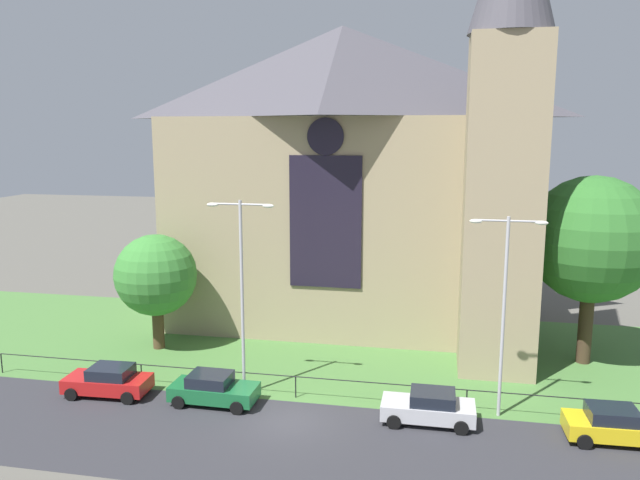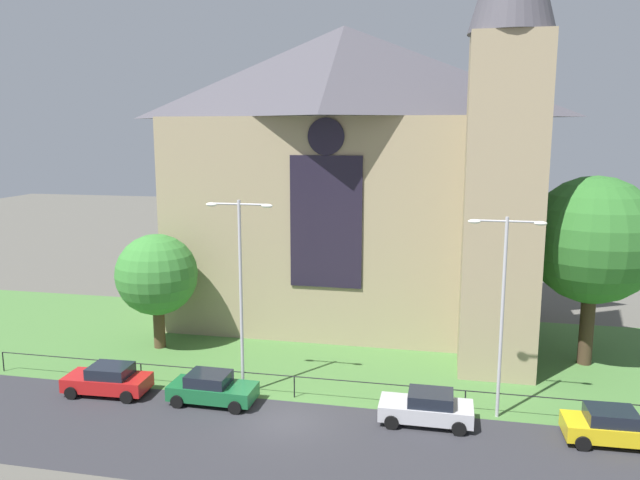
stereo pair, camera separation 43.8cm
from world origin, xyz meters
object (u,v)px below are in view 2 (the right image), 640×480
Objects in this scene: tree_right_far at (593,240)px; streetlamp_far at (503,294)px; church_building at (353,174)px; parked_car_silver at (427,408)px; tree_left_near at (157,275)px; streetlamp_near at (241,276)px; parked_car_red at (108,380)px; parked_car_yellow at (614,427)px; parked_car_green at (212,388)px.

tree_right_far is 1.14× the size of streetlamp_far.
church_building is 18.54m from parked_car_silver.
streetlamp_near reaches higher than tree_left_near.
church_building is 6.08× the size of parked_car_red.
church_building is 3.69× the size of tree_left_near.
tree_left_near is 1.66× the size of parked_car_yellow.
church_building is at bearing -68.75° from parked_car_silver.
streetlamp_far is at bearing -15.60° from tree_left_near.
tree_right_far is at bearing 5.69° from tree_left_near.
streetlamp_far is at bearing -123.85° from tree_right_far.
streetlamp_near is at bearing -170.61° from parked_car_red.
tree_right_far is 26.93m from parked_car_red.
parked_car_silver is (10.35, -0.01, 0.00)m from parked_car_green.
parked_car_silver is (15.88, 0.07, 0.00)m from parked_car_red.
parked_car_green is (-1.13, -1.33, -5.37)m from streetlamp_near.
streetlamp_near is at bearing 173.03° from parked_car_yellow.
parked_car_silver is at bearing 176.68° from parked_car_yellow.
parked_car_silver is at bearing -132.48° from tree_right_far.
streetlamp_far is (8.98, -13.47, -4.40)m from church_building.
parked_car_green is at bearing 178.27° from parked_car_red.
streetlamp_far is (19.65, -5.49, 1.32)m from tree_left_near.
parked_car_silver is (-8.53, -9.32, -6.41)m from tree_right_far.
parked_car_red is at bearing 177.87° from parked_car_yellow.
church_building is 2.42× the size of tree_right_far.
church_building is 18.18m from parked_car_green.
streetlamp_near is 12.40m from streetlamp_far.
church_building is 6.11× the size of parked_car_yellow.
streetlamp_near is 8.67m from parked_car_red.
parked_car_red is at bearing -85.13° from tree_left_near.
church_building is 6.15× the size of parked_car_green.
tree_right_far reaches higher than parked_car_silver.
tree_right_far is 2.52× the size of parked_car_yellow.
tree_left_near is 25.26m from tree_right_far.
parked_car_yellow is (23.73, -0.14, 0.00)m from parked_car_red.
parked_car_red and parked_car_silver have the same top height.
parked_car_red and parked_car_green have the same top height.
streetlamp_near is (-17.75, -7.98, -1.04)m from tree_right_far.
church_building reaches higher than parked_car_green.
tree_right_far is at bearing 24.20° from streetlamp_near.
parked_car_green is 0.99× the size of parked_car_yellow.
tree_left_near is 18.23m from parked_car_silver.
church_building reaches higher than tree_left_near.
church_building is at bearing 130.48° from parked_car_yellow.
parked_car_green is at bearing -0.19° from parked_car_silver.
tree_right_far reaches higher than parked_car_yellow.
parked_car_green and parked_car_silver have the same top height.
streetlamp_far is 7.11m from parked_car_yellow.
tree_right_far is 22.01m from parked_car_green.
parked_car_red is at bearing 0.11° from parked_car_silver.
parked_car_yellow is at bearing 178.34° from parked_car_silver.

